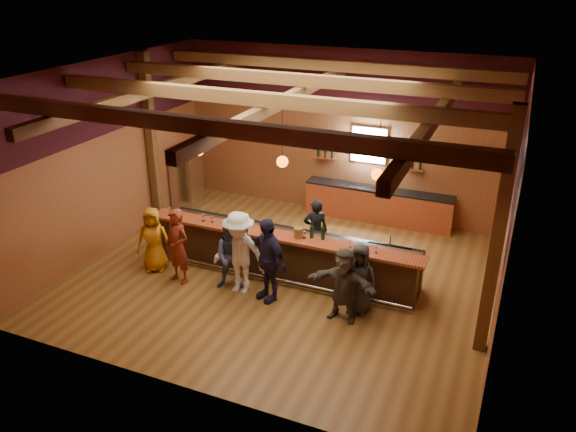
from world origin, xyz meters
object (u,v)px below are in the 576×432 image
at_px(customer_navy, 268,259).
at_px(ice_bucket, 299,233).
at_px(customer_dark, 359,279).
at_px(bottle_a, 312,232).
at_px(bar_counter, 286,252).
at_px(customer_orange, 153,240).
at_px(customer_brown, 343,285).
at_px(customer_white, 239,253).
at_px(customer_redvest, 177,246).
at_px(bartender, 316,231).
at_px(stainless_fridge, 186,177).
at_px(back_bar_cabinet, 378,205).
at_px(customer_denim, 232,256).

distance_m(customer_navy, ice_bucket, 0.95).
relative_size(customer_dark, bottle_a, 4.10).
relative_size(bar_counter, customer_orange, 4.13).
bearing_deg(customer_brown, customer_white, -179.31).
relative_size(customer_dark, ice_bucket, 6.80).
distance_m(customer_white, bottle_a, 1.59).
height_order(customer_redvest, ice_bucket, customer_redvest).
distance_m(customer_dark, bartender, 2.27).
bearing_deg(bottle_a, customer_dark, -27.62).
bearing_deg(stainless_fridge, customer_orange, -69.41).
relative_size(customer_redvest, bottle_a, 4.66).
xyz_separation_m(back_bar_cabinet, bottle_a, (-0.51, -3.77, 0.78)).
xyz_separation_m(back_bar_cabinet, customer_white, (-1.78, -4.67, 0.44)).
height_order(customer_white, customer_brown, customer_white).
bearing_deg(ice_bucket, customer_white, -140.96).
relative_size(bar_counter, customer_redvest, 3.70).
bearing_deg(ice_bucket, customer_redvest, -158.83).
height_order(back_bar_cabinet, bottle_a, bottle_a).
xyz_separation_m(customer_denim, customer_brown, (2.52, -0.20, -0.01)).
bearing_deg(stainless_fridge, bar_counter, -30.76).
bearing_deg(back_bar_cabinet, customer_white, -110.83).
bearing_deg(stainless_fridge, customer_navy, -40.51).
relative_size(back_bar_cabinet, bartender, 2.59).
distance_m(back_bar_cabinet, customer_orange, 6.09).
bearing_deg(back_bar_cabinet, stainless_fridge, -168.07).
bearing_deg(customer_denim, ice_bucket, 12.04).
distance_m(customer_brown, bartender, 2.44).
bearing_deg(customer_redvest, ice_bucket, 33.61).
bearing_deg(customer_dark, bar_counter, 155.59).
relative_size(customer_white, customer_dark, 1.23).
bearing_deg(customer_navy, customer_dark, 34.70).
distance_m(stainless_fridge, customer_brown, 6.90).
xyz_separation_m(customer_white, customer_dark, (2.52, 0.24, -0.17)).
height_order(back_bar_cabinet, customer_dark, customer_dark).
bearing_deg(bottle_a, bartender, 105.28).
bearing_deg(bottle_a, bar_counter, 163.19).
xyz_separation_m(customer_redvest, bartender, (2.43, 2.05, -0.08)).
xyz_separation_m(back_bar_cabinet, bartender, (-0.79, -2.75, 0.30)).
relative_size(stainless_fridge, ice_bucket, 8.17).
distance_m(bar_counter, customer_denim, 1.33).
relative_size(bar_counter, customer_denim, 4.05).
bearing_deg(customer_navy, ice_bucket, 94.29).
height_order(customer_navy, customer_brown, customer_navy).
height_order(bar_counter, customer_denim, customer_denim).
bearing_deg(bar_counter, customer_navy, -86.67).
bearing_deg(customer_white, customer_navy, -2.52).
height_order(bar_counter, customer_dark, customer_dark).
xyz_separation_m(customer_dark, bartender, (-1.53, 1.68, 0.02)).
distance_m(back_bar_cabinet, bartender, 2.88).
relative_size(customer_navy, ice_bucket, 8.33).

